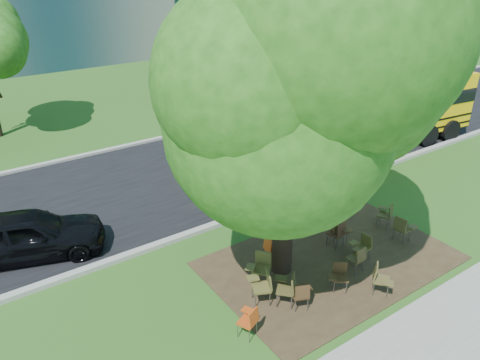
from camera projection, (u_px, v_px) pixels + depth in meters
ground at (293, 264)px, 13.40m from camera, size 160.00×160.00×0.00m
dirt_patch at (331, 260)px, 13.53m from camera, size 7.00×4.50×0.03m
asphalt_road at (178, 176)px, 18.56m from camera, size 80.00×8.00×0.04m
kerb_near at (235, 218)px, 15.58m from camera, size 80.00×0.25×0.14m
kerb_far at (137, 144)px, 21.57m from camera, size 80.00×0.25×0.14m
bg_tree_3 at (243, 13)px, 25.60m from camera, size 5.60×5.60×7.84m
bg_tree_4 at (357, 17)px, 29.24m from camera, size 5.00×5.00×6.85m
main_tree at (291, 61)px, 10.58m from camera, size 7.20×7.20×9.45m
school_bus at (359, 111)px, 20.44m from camera, size 12.82×4.22×3.08m
chair_0 at (250, 319)px, 10.68m from camera, size 0.55×0.64×0.81m
chair_1 at (302, 293)px, 11.49m from camera, size 0.65×0.51×0.81m
chair_2 at (288, 286)px, 11.63m from camera, size 0.63×0.80×0.93m
chair_3 at (339, 274)px, 12.18m from camera, size 0.70×0.55×0.82m
chair_4 at (358, 257)px, 12.85m from camera, size 0.55×0.52×0.84m
chair_5 at (380, 277)px, 11.99m from camera, size 0.59×0.74×0.87m
chair_6 at (363, 245)px, 13.41m from camera, size 0.50×0.53×0.81m
chair_7 at (403, 227)px, 14.16m from camera, size 0.57×0.59×0.89m
chair_8 at (263, 284)px, 11.69m from camera, size 0.61×0.77×0.95m
chair_9 at (261, 265)px, 12.39m from camera, size 0.81×0.64×0.95m
chair_10 at (273, 248)px, 13.12m from camera, size 0.54×0.67×0.92m
chair_11 at (338, 231)px, 13.96m from camera, size 0.59×0.59×0.89m
chair_12 at (338, 228)px, 14.06m from camera, size 0.62×0.78×0.95m
chair_13 at (387, 213)px, 14.97m from camera, size 0.58×0.67×0.85m
black_car at (28, 235)px, 13.46m from camera, size 4.58×2.97×1.45m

